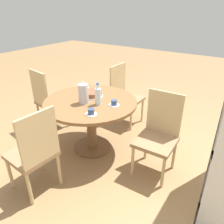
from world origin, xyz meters
TOP-DOWN VIEW (x-y plane):
  - ground_plane at (0.00, 0.00)m, footprint 14.00×14.00m
  - dining_table at (0.00, 0.00)m, footprint 1.16×1.16m
  - chair_a at (-0.10, 0.89)m, footprint 0.43×0.43m
  - chair_b at (-0.89, -0.04)m, footprint 0.43×0.43m
  - chair_c at (-0.07, -0.89)m, footprint 0.48×0.48m
  - chair_d at (0.89, 0.01)m, footprint 0.45×0.45m
  - coffee_pot at (0.10, -0.02)m, footprint 0.12×0.12m
  - water_bottle at (0.03, 0.15)m, footprint 0.08×0.08m
  - cake_main at (-0.13, -0.07)m, footprint 0.27×0.27m
  - cup_a at (-0.05, 0.32)m, footprint 0.13×0.13m
  - cup_b at (-0.30, -0.36)m, footprint 0.13×0.13m
  - cup_c at (0.29, 0.25)m, footprint 0.13×0.13m

SIDE VIEW (x-z plane):
  - ground_plane at x=0.00m, z-range 0.00..0.00m
  - chair_a at x=-0.10m, z-range 0.01..0.96m
  - chair_b at x=-0.89m, z-range 0.01..0.96m
  - chair_c at x=-0.07m, z-range 0.01..0.96m
  - chair_d at x=0.89m, z-range 0.01..0.96m
  - dining_table at x=0.00m, z-range 0.21..0.92m
  - cup_a at x=-0.05m, z-range 0.70..0.77m
  - cup_b at x=-0.30m, z-range 0.70..0.77m
  - cup_c at x=0.29m, z-range 0.70..0.77m
  - cake_main at x=-0.13m, z-range 0.71..0.77m
  - water_bottle at x=0.03m, z-range 0.68..0.95m
  - coffee_pot at x=0.10m, z-range 0.70..0.97m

